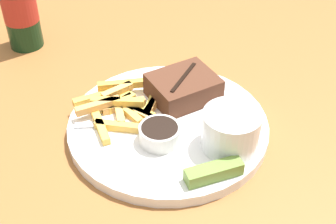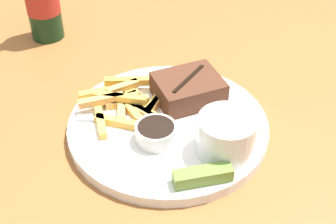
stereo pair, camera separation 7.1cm
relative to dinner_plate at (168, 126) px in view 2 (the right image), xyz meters
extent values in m
cube|color=#935B2D|center=(0.00, 0.00, -0.03)|extent=(1.38, 1.27, 0.04)
cylinder|color=#935B2D|center=(0.63, 0.58, -0.40)|extent=(0.06, 0.06, 0.71)
cylinder|color=white|center=(0.00, 0.00, 0.00)|extent=(0.31, 0.31, 0.01)
cylinder|color=white|center=(0.00, 0.00, 0.01)|extent=(0.31, 0.31, 0.00)
cube|color=#512D1E|center=(0.05, 0.04, 0.03)|extent=(0.11, 0.09, 0.04)
cube|color=black|center=(0.05, 0.04, 0.05)|extent=(0.07, 0.06, 0.00)
cube|color=gold|center=(-0.06, 0.06, 0.03)|extent=(0.08, 0.05, 0.01)
cube|color=#E5A153|center=(-0.09, 0.07, 0.03)|extent=(0.07, 0.01, 0.01)
cube|color=tan|center=(-0.03, 0.03, 0.02)|extent=(0.04, 0.07, 0.01)
cube|color=gold|center=(-0.08, 0.10, 0.02)|extent=(0.07, 0.01, 0.01)
cube|color=gold|center=(-0.05, 0.08, 0.02)|extent=(0.05, 0.01, 0.01)
cube|color=tan|center=(-0.05, 0.06, 0.02)|extent=(0.07, 0.02, 0.01)
cube|color=#ECA44F|center=(-0.01, 0.04, 0.02)|extent=(0.04, 0.04, 0.01)
cube|color=gold|center=(-0.03, 0.10, 0.03)|extent=(0.08, 0.04, 0.01)
cube|color=#ECB158|center=(-0.06, 0.05, 0.02)|extent=(0.03, 0.07, 0.01)
cube|color=gold|center=(-0.01, 0.04, 0.02)|extent=(0.04, 0.04, 0.01)
cube|color=#E7AE58|center=(-0.05, 0.09, 0.03)|extent=(0.06, 0.02, 0.01)
cube|color=#E4B84D|center=(-0.05, 0.07, 0.02)|extent=(0.06, 0.03, 0.01)
cube|color=#EDBB4A|center=(-0.10, 0.04, 0.02)|extent=(0.02, 0.08, 0.01)
cube|color=gold|center=(-0.08, 0.02, 0.02)|extent=(0.06, 0.05, 0.01)
cube|color=gold|center=(-0.03, 0.03, 0.02)|extent=(0.03, 0.05, 0.01)
cube|color=gold|center=(-0.05, 0.05, 0.02)|extent=(0.03, 0.08, 0.01)
cylinder|color=white|center=(0.05, -0.09, 0.04)|extent=(0.08, 0.08, 0.06)
cylinder|color=beige|center=(0.05, -0.09, 0.06)|extent=(0.08, 0.08, 0.01)
cylinder|color=silver|center=(-0.03, -0.03, 0.02)|extent=(0.06, 0.06, 0.03)
cylinder|color=black|center=(-0.03, -0.03, 0.03)|extent=(0.05, 0.05, 0.01)
cube|color=olive|center=(0.00, -0.13, 0.02)|extent=(0.08, 0.03, 0.02)
cube|color=#B7B7BC|center=(-0.09, 0.04, 0.01)|extent=(0.10, 0.05, 0.00)
cube|color=#B7B7BC|center=(-0.03, 0.01, 0.01)|extent=(0.03, 0.02, 0.00)
cube|color=#B7B7BC|center=(-0.02, 0.01, 0.01)|extent=(0.03, 0.02, 0.00)
cube|color=#B7B7BC|center=(-0.02, 0.01, 0.01)|extent=(0.03, 0.02, 0.00)
cylinder|color=#143319|center=(-0.13, 0.36, 0.07)|extent=(0.07, 0.07, 0.15)
camera|label=1|loc=(-0.26, -0.49, 0.48)|focal=50.00mm
camera|label=2|loc=(-0.20, -0.52, 0.48)|focal=50.00mm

